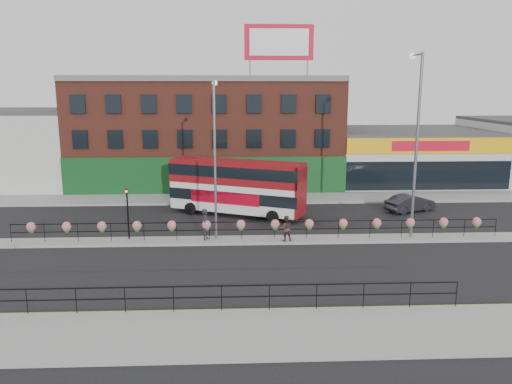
{
  "coord_description": "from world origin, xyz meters",
  "views": [
    {
      "loc": [
        -1.39,
        -29.62,
        9.29
      ],
      "look_at": [
        0.0,
        3.0,
        2.5
      ],
      "focal_mm": 35.0,
      "sensor_mm": 36.0,
      "label": 1
    }
  ],
  "objects_px": {
    "lamp_column_west": "(215,147)",
    "lamp_column_east": "(416,130)",
    "pedestrian_b": "(286,228)",
    "pedestrian_a": "(206,224)",
    "car": "(410,203)",
    "double_decker_bus": "(237,182)"
  },
  "relations": [
    {
      "from": "pedestrian_a",
      "to": "car",
      "type": "bearing_deg",
      "value": -52.83
    },
    {
      "from": "double_decker_bus",
      "to": "lamp_column_east",
      "type": "relative_size",
      "value": 0.91
    },
    {
      "from": "car",
      "to": "lamp_column_east",
      "type": "bearing_deg",
      "value": 135.96
    },
    {
      "from": "pedestrian_a",
      "to": "lamp_column_west",
      "type": "height_order",
      "value": "lamp_column_west"
    },
    {
      "from": "pedestrian_b",
      "to": "double_decker_bus",
      "type": "bearing_deg",
      "value": -74.8
    },
    {
      "from": "pedestrian_b",
      "to": "lamp_column_east",
      "type": "relative_size",
      "value": 0.14
    },
    {
      "from": "double_decker_bus",
      "to": "lamp_column_west",
      "type": "distance_m",
      "value": 7.26
    },
    {
      "from": "lamp_column_west",
      "to": "pedestrian_b",
      "type": "bearing_deg",
      "value": -10.27
    },
    {
      "from": "car",
      "to": "pedestrian_b",
      "type": "height_order",
      "value": "pedestrian_b"
    },
    {
      "from": "lamp_column_west",
      "to": "lamp_column_east",
      "type": "bearing_deg",
      "value": 0.17
    },
    {
      "from": "pedestrian_b",
      "to": "lamp_column_east",
      "type": "distance_m",
      "value": 9.94
    },
    {
      "from": "lamp_column_west",
      "to": "car",
      "type": "bearing_deg",
      "value": 25.04
    },
    {
      "from": "double_decker_bus",
      "to": "lamp_column_east",
      "type": "height_order",
      "value": "lamp_column_east"
    },
    {
      "from": "lamp_column_west",
      "to": "lamp_column_east",
      "type": "relative_size",
      "value": 0.85
    },
    {
      "from": "double_decker_bus",
      "to": "car",
      "type": "distance_m",
      "value": 13.41
    },
    {
      "from": "car",
      "to": "lamp_column_east",
      "type": "relative_size",
      "value": 0.38
    },
    {
      "from": "pedestrian_b",
      "to": "lamp_column_west",
      "type": "relative_size",
      "value": 0.16
    },
    {
      "from": "pedestrian_a",
      "to": "pedestrian_b",
      "type": "xyz_separation_m",
      "value": [
        4.88,
        -0.53,
        -0.17
      ]
    },
    {
      "from": "lamp_column_west",
      "to": "double_decker_bus",
      "type": "bearing_deg",
      "value": 77.92
    },
    {
      "from": "pedestrian_b",
      "to": "lamp_column_east",
      "type": "xyz_separation_m",
      "value": [
        7.96,
        0.81,
        5.89
      ]
    },
    {
      "from": "double_decker_bus",
      "to": "pedestrian_a",
      "type": "relative_size",
      "value": 5.3
    },
    {
      "from": "double_decker_bus",
      "to": "lamp_column_east",
      "type": "xyz_separation_m",
      "value": [
        10.87,
        -6.26,
        4.32
      ]
    }
  ]
}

